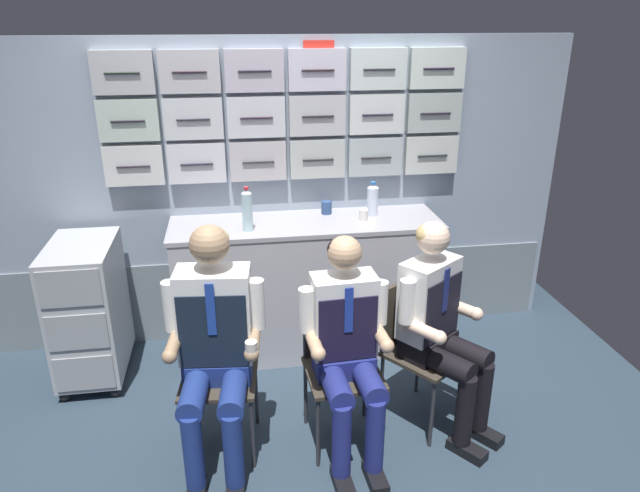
% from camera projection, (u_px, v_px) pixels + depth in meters
% --- Properties ---
extents(ground, '(4.80, 4.80, 0.04)m').
position_uv_depth(ground, '(298.00, 454.00, 3.24)').
color(ground, '#283745').
extents(galley_bulkhead, '(4.20, 0.14, 2.15)m').
position_uv_depth(galley_bulkhead, '(275.00, 188.00, 4.07)').
color(galley_bulkhead, '#8C9BAE').
rests_on(galley_bulkhead, ground).
extents(galley_counter, '(1.83, 0.53, 0.97)m').
position_uv_depth(galley_counter, '(307.00, 286.00, 4.08)').
color(galley_counter, '#AEADB4').
rests_on(galley_counter, ground).
extents(service_trolley, '(0.40, 0.65, 0.94)m').
position_uv_depth(service_trolley, '(89.00, 308.00, 3.75)').
color(service_trolley, black).
rests_on(service_trolley, ground).
extents(folding_chair_left, '(0.44, 0.44, 0.85)m').
position_uv_depth(folding_chair_left, '(220.00, 356.00, 3.18)').
color(folding_chair_left, '#2D2D33').
rests_on(folding_chair_left, ground).
extents(crew_member_left, '(0.52, 0.67, 1.32)m').
position_uv_depth(crew_member_left, '(214.00, 338.00, 2.95)').
color(crew_member_left, black).
rests_on(crew_member_left, ground).
extents(folding_chair_center, '(0.42, 0.42, 0.85)m').
position_uv_depth(folding_chair_center, '(339.00, 351.00, 3.22)').
color(folding_chair_center, '#2D2D33').
rests_on(folding_chair_center, ground).
extents(crew_member_center, '(0.48, 0.60, 1.24)m').
position_uv_depth(crew_member_center, '(347.00, 342.00, 3.02)').
color(crew_member_center, black).
rests_on(crew_member_center, ground).
extents(folding_chair_right, '(0.56, 0.56, 0.85)m').
position_uv_depth(folding_chair_right, '(414.00, 335.00, 3.38)').
color(folding_chair_right, '#2D2D33').
rests_on(folding_chair_right, ground).
extents(crew_member_right, '(0.60, 0.66, 1.25)m').
position_uv_depth(crew_member_right, '(440.00, 321.00, 3.21)').
color(crew_member_right, black).
rests_on(crew_member_right, ground).
extents(water_bottle_tall, '(0.07, 0.07, 0.29)m').
position_uv_depth(water_bottle_tall, '(247.00, 210.00, 3.69)').
color(water_bottle_tall, silver).
rests_on(water_bottle_tall, galley_counter).
extents(sparkling_bottle_green, '(0.08, 0.08, 0.24)m').
position_uv_depth(sparkling_bottle_green, '(373.00, 200.00, 3.99)').
color(sparkling_bottle_green, silver).
rests_on(sparkling_bottle_green, galley_counter).
extents(paper_cup_tan, '(0.06, 0.06, 0.07)m').
position_uv_depth(paper_cup_tan, '(363.00, 215.00, 3.92)').
color(paper_cup_tan, silver).
rests_on(paper_cup_tan, galley_counter).
extents(coffee_cup_white, '(0.07, 0.07, 0.09)m').
position_uv_depth(coffee_cup_white, '(326.00, 207.00, 4.04)').
color(coffee_cup_white, navy).
rests_on(coffee_cup_white, galley_counter).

